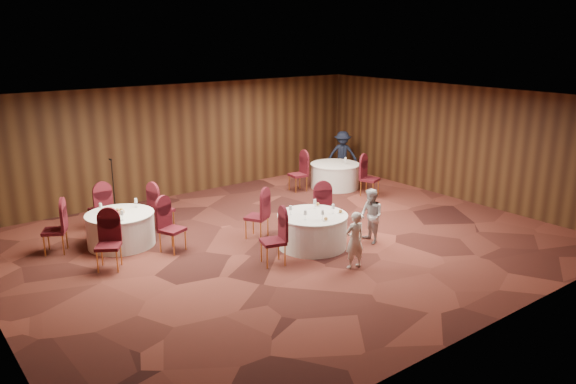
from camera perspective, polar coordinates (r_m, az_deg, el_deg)
ground at (r=12.79m, az=-0.17°, el=-5.09°), size 12.00×12.00×0.00m
room_shell at (r=12.22m, az=-0.18°, el=3.54°), size 12.00×12.00×12.00m
table_main at (r=12.42m, az=2.49°, el=-3.91°), size 1.55×1.55×0.74m
table_left at (r=13.03m, az=-16.62°, el=-3.62°), size 1.49×1.49×0.74m
table_right at (r=17.19m, az=4.79°, el=1.69°), size 1.50×1.50×0.74m
chairs_main at (r=12.63m, az=-0.39°, el=-2.94°), size 2.89×2.18×1.00m
chairs_left at (r=12.98m, az=-16.68°, el=-3.12°), size 3.13×3.08×1.00m
chairs_right at (r=16.53m, az=4.63°, el=1.56°), size 1.95×2.29×1.00m
tabletop_main at (r=12.30m, az=3.24°, el=-1.82°), size 1.07×1.06×0.22m
tabletop_left at (r=12.90m, az=-16.75°, el=-1.75°), size 0.84×0.88×0.22m
tabletop_right at (r=17.03m, az=5.87°, el=3.33°), size 0.08×0.08×0.22m
mic_stand at (r=14.65m, az=-17.18°, el=-1.12°), size 0.24×0.24×1.61m
woman_a at (r=11.31m, az=6.78°, el=-4.87°), size 0.46×0.33×1.18m
woman_b at (r=12.69m, az=8.41°, el=-2.45°), size 0.61×0.71×1.24m
man_c at (r=18.47m, az=5.55°, el=3.86°), size 1.11×1.04×1.50m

